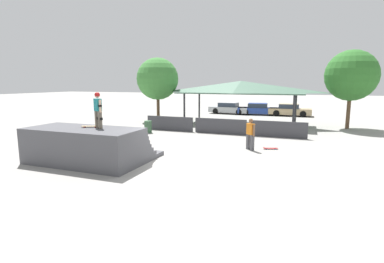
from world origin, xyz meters
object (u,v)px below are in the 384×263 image
at_px(skateboard_on_deck, 91,126).
at_px(parked_car_tan, 290,110).
at_px(skater_on_deck, 98,108).
at_px(parked_car_blue, 258,109).
at_px(tree_beside_pavilion, 158,79).
at_px(bystander_walking, 250,133).
at_px(parked_car_silver, 229,108).
at_px(skateboard_on_ground, 270,148).
at_px(tree_far_back, 351,76).
at_px(trash_bin, 148,127).

xyz_separation_m(skateboard_on_deck, parked_car_tan, (7.10, 22.77, -1.03)).
relative_size(skater_on_deck, parked_car_blue, 0.33).
bearing_deg(tree_beside_pavilion, bystander_walking, -41.84).
height_order(skater_on_deck, bystander_walking, skater_on_deck).
height_order(skater_on_deck, skateboard_on_deck, skater_on_deck).
height_order(bystander_walking, tree_beside_pavilion, tree_beside_pavilion).
distance_m(bystander_walking, parked_car_silver, 18.42).
bearing_deg(skateboard_on_ground, parked_car_silver, -89.27).
distance_m(tree_far_back, trash_bin, 15.62).
bearing_deg(bystander_walking, parked_car_tan, -49.71).
bearing_deg(bystander_walking, parked_car_blue, -39.18).
xyz_separation_m(trash_bin, parked_car_silver, (2.17, 14.71, 0.18)).
bearing_deg(skater_on_deck, tree_beside_pavilion, 136.39).
height_order(parked_car_silver, parked_car_blue, same).
bearing_deg(skater_on_deck, tree_far_back, 81.94).
height_order(skateboard_on_deck, tree_beside_pavilion, tree_beside_pavilion).
relative_size(bystander_walking, tree_beside_pavilion, 0.29).
distance_m(parked_car_silver, parked_car_blue, 3.27).
height_order(tree_beside_pavilion, parked_car_tan, tree_beside_pavilion).
height_order(tree_far_back, trash_bin, tree_far_back).
bearing_deg(tree_far_back, skateboard_on_deck, -127.99).
bearing_deg(parked_car_tan, tree_far_back, -59.53).
bearing_deg(trash_bin, tree_far_back, 28.38).
bearing_deg(skateboard_on_ground, parked_car_blue, -99.48).
bearing_deg(skater_on_deck, parked_car_tan, 102.56).
distance_m(skater_on_deck, tree_beside_pavilion, 14.81).
bearing_deg(parked_car_tan, tree_beside_pavilion, -142.74).
xyz_separation_m(skateboard_on_deck, trash_bin, (-1.60, 7.85, -1.20)).
relative_size(trash_bin, parked_car_tan, 0.20).
height_order(skateboard_on_deck, parked_car_silver, skateboard_on_deck).
bearing_deg(parked_car_blue, skater_on_deck, -105.38).
bearing_deg(bystander_walking, tree_far_back, -75.85).
xyz_separation_m(skateboard_on_ground, parked_car_blue, (-3.26, 17.16, 0.55)).
bearing_deg(tree_beside_pavilion, skateboard_on_ground, -37.56).
height_order(skateboard_on_ground, trash_bin, trash_bin).
height_order(tree_far_back, parked_car_tan, tree_far_back).
relative_size(trash_bin, parked_car_silver, 0.18).
xyz_separation_m(skateboard_on_ground, parked_car_tan, (0.01, 17.24, 0.54)).
height_order(skateboard_on_deck, parked_car_tan, skateboard_on_deck).
xyz_separation_m(skateboard_on_ground, trash_bin, (-8.69, 2.33, 0.37)).
height_order(skater_on_deck, parked_car_silver, skater_on_deck).
distance_m(tree_beside_pavilion, parked_car_blue, 12.10).
height_order(skater_on_deck, parked_car_tan, skater_on_deck).
relative_size(tree_beside_pavilion, parked_car_silver, 1.24).
bearing_deg(skater_on_deck, skateboard_on_ground, 68.57).
relative_size(parked_car_silver, parked_car_blue, 1.00).
bearing_deg(skateboard_on_deck, bystander_walking, 18.38).
relative_size(bystander_walking, trash_bin, 1.97).
xyz_separation_m(skater_on_deck, parked_car_silver, (0.14, 22.56, -1.86)).
height_order(skater_on_deck, tree_far_back, tree_far_back).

